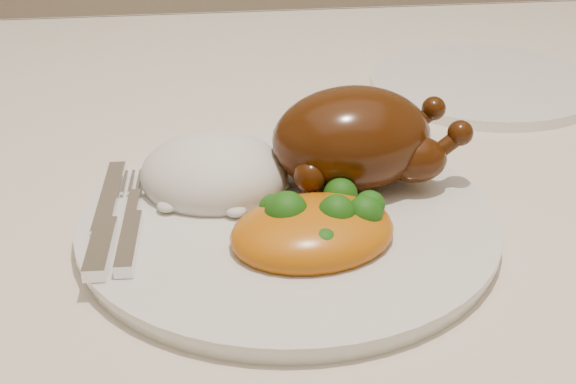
{
  "coord_description": "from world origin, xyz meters",
  "views": [
    {
      "loc": [
        -0.16,
        -0.61,
        1.08
      ],
      "look_at": [
        -0.1,
        -0.1,
        0.8
      ],
      "focal_mm": 50.0,
      "sensor_mm": 36.0,
      "label": 1
    }
  ],
  "objects": [
    {
      "name": "rice_mound",
      "position": [
        -0.15,
        -0.04,
        0.79
      ],
      "size": [
        0.14,
        0.13,
        0.06
      ],
      "rotation": [
        0.0,
        0.0,
        -0.26
      ],
      "color": "white",
      "rests_on": "dinner_plate"
    },
    {
      "name": "tablecloth",
      "position": [
        0.0,
        0.0,
        0.74
      ],
      "size": [
        1.73,
        1.03,
        0.18
      ],
      "color": "beige",
      "rests_on": "dining_table"
    },
    {
      "name": "dining_table",
      "position": [
        0.0,
        0.0,
        0.67
      ],
      "size": [
        1.6,
        0.9,
        0.76
      ],
      "color": "brown",
      "rests_on": "floor"
    },
    {
      "name": "roast_chicken",
      "position": [
        -0.04,
        -0.05,
        0.82
      ],
      "size": [
        0.16,
        0.11,
        0.08
      ],
      "rotation": [
        0.0,
        0.0,
        0.12
      ],
      "color": "#411E07",
      "rests_on": "dinner_plate"
    },
    {
      "name": "dinner_plate",
      "position": [
        -0.1,
        -0.1,
        0.77
      ],
      "size": [
        0.36,
        0.36,
        0.01
      ],
      "primitive_type": "cylinder",
      "rotation": [
        0.0,
        0.0,
        -0.21
      ],
      "color": "silver",
      "rests_on": "tablecloth"
    },
    {
      "name": "mac_and_cheese",
      "position": [
        -0.08,
        -0.13,
        0.79
      ],
      "size": [
        0.13,
        0.11,
        0.05
      ],
      "rotation": [
        0.0,
        0.0,
        0.2
      ],
      "color": "orange",
      "rests_on": "dinner_plate"
    },
    {
      "name": "side_plate",
      "position": [
        0.15,
        0.18,
        0.77
      ],
      "size": [
        0.29,
        0.29,
        0.01
      ],
      "primitive_type": "cylinder",
      "rotation": [
        0.0,
        0.0,
        0.21
      ],
      "color": "silver",
      "rests_on": "tablecloth"
    },
    {
      "name": "cutlery",
      "position": [
        -0.22,
        -0.11,
        0.79
      ],
      "size": [
        0.04,
        0.17,
        0.01
      ],
      "rotation": [
        0.0,
        0.0,
        -0.05
      ],
      "color": "silver",
      "rests_on": "dinner_plate"
    }
  ]
}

